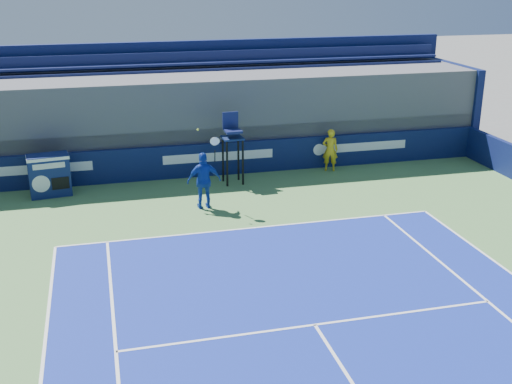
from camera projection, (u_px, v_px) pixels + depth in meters
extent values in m
imported|color=gold|center=(330.00, 150.00, 23.52)|extent=(0.66, 0.54, 1.58)
cube|color=white|center=(253.00, 228.00, 18.52)|extent=(10.97, 0.07, 0.00)
cube|color=white|center=(315.00, 325.00, 13.51)|extent=(8.23, 0.07, 0.00)
cube|color=#0B1541|center=(218.00, 159.00, 23.10)|extent=(20.40, 0.20, 1.20)
cube|color=white|center=(44.00, 169.00, 21.59)|extent=(3.20, 0.01, 0.32)
cube|color=white|center=(219.00, 157.00, 22.97)|extent=(4.00, 0.01, 0.32)
cube|color=white|center=(362.00, 147.00, 24.23)|extent=(3.60, 0.01, 0.32)
cylinder|color=white|center=(319.00, 150.00, 23.84)|extent=(0.44, 0.01, 0.44)
cube|color=#0F1C4F|center=(49.00, 175.00, 20.98)|extent=(1.38, 0.86, 1.40)
cube|color=white|center=(47.00, 157.00, 20.77)|extent=(1.40, 0.88, 0.10)
cylinder|color=silver|center=(41.00, 184.00, 20.61)|extent=(0.56, 0.09, 0.56)
cube|color=black|center=(61.00, 183.00, 20.83)|extent=(0.55, 0.09, 0.40)
cube|color=silver|center=(49.00, 166.00, 20.52)|extent=(0.99, 0.14, 0.18)
cylinder|color=black|center=(227.00, 164.00, 21.82)|extent=(0.07, 0.07, 1.60)
cylinder|color=black|center=(243.00, 163.00, 21.98)|extent=(0.07, 0.07, 1.60)
cylinder|color=black|center=(223.00, 160.00, 22.33)|extent=(0.07, 0.07, 1.60)
cylinder|color=black|center=(238.00, 158.00, 22.49)|extent=(0.07, 0.07, 1.60)
cube|color=#0E1D47|center=(233.00, 138.00, 21.88)|extent=(0.74, 0.74, 0.06)
cube|color=#131A48|center=(233.00, 131.00, 21.71)|extent=(0.58, 0.48, 0.08)
cube|color=#131A4A|center=(230.00, 120.00, 21.93)|extent=(0.55, 0.09, 0.60)
imported|color=#1436A3|center=(204.00, 181.00, 19.80)|extent=(1.05, 0.44, 1.79)
cylinder|color=black|center=(215.00, 156.00, 19.54)|extent=(0.05, 0.16, 0.39)
torus|color=silver|center=(215.00, 141.00, 19.32)|extent=(0.30, 0.14, 0.29)
cylinder|color=white|center=(215.00, 141.00, 19.32)|extent=(0.26, 0.10, 0.24)
sphere|color=#D7EC34|center=(198.00, 130.00, 19.14)|extent=(0.07, 0.07, 0.07)
cube|color=#515156|center=(208.00, 118.00, 24.48)|extent=(20.40, 3.60, 3.38)
cube|color=#515156|center=(215.00, 132.00, 23.32)|extent=(20.40, 0.90, 0.55)
cube|color=#141C4B|center=(215.00, 120.00, 23.07)|extent=(20.00, 0.45, 0.08)
cube|color=#141C4B|center=(214.00, 113.00, 23.23)|extent=(20.00, 0.06, 0.45)
cube|color=#515156|center=(210.00, 112.00, 23.96)|extent=(20.40, 0.90, 0.55)
cube|color=#141C4B|center=(210.00, 100.00, 23.71)|extent=(20.00, 0.45, 0.08)
cube|color=#141C4B|center=(209.00, 93.00, 23.87)|extent=(20.00, 0.06, 0.45)
cube|color=#515156|center=(206.00, 93.00, 24.60)|extent=(20.40, 0.90, 0.55)
cube|color=#141C4B|center=(206.00, 81.00, 24.35)|extent=(20.00, 0.45, 0.08)
cube|color=#141C4B|center=(204.00, 75.00, 24.51)|extent=(20.00, 0.06, 0.45)
cube|color=#515156|center=(201.00, 75.00, 25.24)|extent=(20.40, 0.90, 0.55)
cube|color=#141C4B|center=(201.00, 63.00, 24.99)|extent=(20.00, 0.45, 0.08)
cube|color=#141C4B|center=(200.00, 57.00, 25.15)|extent=(20.00, 0.06, 0.45)
cube|color=#0C1647|center=(200.00, 95.00, 26.09)|extent=(20.80, 0.30, 4.40)
cube|color=#0C1647|center=(452.00, 104.00, 26.86)|extent=(0.30, 3.90, 3.40)
imported|color=gold|center=(40.00, 112.00, 21.55)|extent=(0.78, 0.64, 1.51)
imported|color=teal|center=(251.00, 102.00, 23.23)|extent=(0.91, 0.42, 1.52)
imported|color=black|center=(414.00, 93.00, 24.71)|extent=(0.66, 0.52, 1.58)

